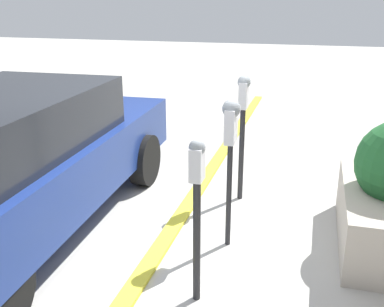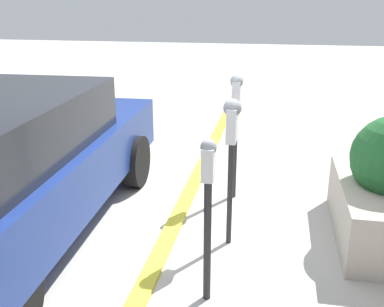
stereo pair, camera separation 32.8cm
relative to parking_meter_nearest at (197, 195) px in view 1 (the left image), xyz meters
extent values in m
plane|color=#ADAAA3|center=(0.94, 0.44, -0.90)|extent=(40.00, 40.00, 0.00)
cube|color=gold|center=(0.94, 0.52, -0.88)|extent=(13.50, 0.16, 0.04)
cylinder|color=#232326|center=(0.00, 0.00, -0.39)|extent=(0.06, 0.06, 1.01)
cube|color=silver|center=(0.00, 0.00, 0.24)|extent=(0.14, 0.09, 0.25)
sphere|color=gray|center=(0.00, 0.00, 0.36)|extent=(0.12, 0.12, 0.12)
cylinder|color=#232326|center=(0.89, -0.08, -0.38)|extent=(0.05, 0.05, 1.03)
cube|color=silver|center=(0.89, -0.08, 0.29)|extent=(0.19, 0.09, 0.31)
sphere|color=gray|center=(0.89, -0.08, 0.44)|extent=(0.17, 0.17, 0.17)
cylinder|color=#232326|center=(1.96, -0.01, -0.35)|extent=(0.06, 0.06, 1.10)
cube|color=silver|center=(1.96, -0.01, 0.34)|extent=(0.17, 0.09, 0.29)
sphere|color=gray|center=(1.96, -0.01, 0.49)|extent=(0.15, 0.15, 0.15)
cube|color=navy|center=(0.66, 2.02, -0.28)|extent=(4.62, 1.86, 0.60)
cylinder|color=black|center=(2.07, 1.24, -0.58)|extent=(0.65, 0.21, 0.65)
cylinder|color=black|center=(2.07, 2.81, -0.58)|extent=(0.65, 0.21, 0.65)
camera|label=1|loc=(-2.90, -0.77, 1.36)|focal=42.00mm
camera|label=2|loc=(-2.97, -0.45, 1.36)|focal=42.00mm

